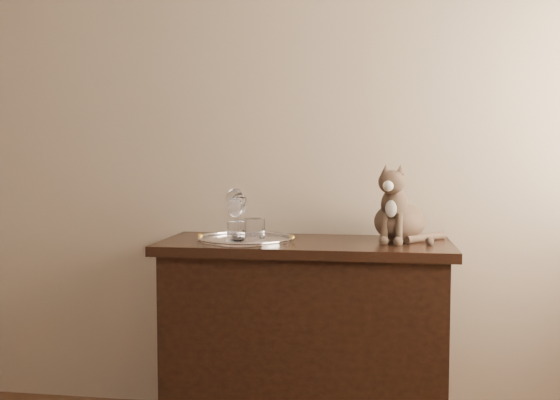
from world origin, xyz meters
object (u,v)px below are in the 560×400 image
(wine_glass_b, at_px, (240,215))
(wine_glass_d, at_px, (235,218))
(cat, at_px, (400,202))
(sideboard, at_px, (305,342))
(wine_glass_a, at_px, (235,213))
(tray, at_px, (246,240))
(tumbler_a, at_px, (254,230))
(tumbler_b, at_px, (236,232))

(wine_glass_b, relative_size, wine_glass_d, 1.07)
(wine_glass_b, height_order, cat, cat)
(sideboard, relative_size, wine_glass_d, 6.92)
(wine_glass_a, xyz_separation_m, wine_glass_b, (0.02, 0.00, -0.01))
(wine_glass_b, bearing_deg, tray, -59.67)
(wine_glass_a, xyz_separation_m, wine_glass_d, (0.02, -0.08, -0.02))
(tumbler_a, height_order, cat, cat)
(sideboard, distance_m, tumbler_a, 0.53)
(wine_glass_a, distance_m, tumbler_a, 0.20)
(wine_glass_d, bearing_deg, tumbler_a, -38.75)
(tray, relative_size, wine_glass_a, 1.92)
(sideboard, xyz_separation_m, tray, (-0.24, -0.03, 0.43))
(tumbler_b, xyz_separation_m, cat, (0.65, 0.20, 0.11))
(tumbler_a, relative_size, tumbler_b, 1.12)
(sideboard, height_order, wine_glass_d, wine_glass_d)
(tumbler_b, distance_m, cat, 0.69)
(tray, bearing_deg, tumbler_b, -100.46)
(sideboard, relative_size, wine_glass_a, 5.76)
(wine_glass_b, xyz_separation_m, wine_glass_d, (-0.00, -0.08, -0.01))
(wine_glass_a, bearing_deg, sideboard, -6.91)
(tumbler_b, bearing_deg, cat, 17.16)
(wine_glass_d, xyz_separation_m, tumbler_a, (0.10, -0.08, -0.04))
(wine_glass_d, relative_size, cat, 0.54)
(wine_glass_d, height_order, tumbler_a, wine_glass_d)
(wine_glass_a, height_order, wine_glass_b, wine_glass_a)
(wine_glass_b, xyz_separation_m, tumbler_a, (0.09, -0.15, -0.05))
(wine_glass_a, height_order, tumbler_b, wine_glass_a)
(sideboard, height_order, tray, tray)
(sideboard, bearing_deg, tumbler_a, -148.80)
(wine_glass_d, height_order, tumbler_b, wine_glass_d)
(tumbler_a, relative_size, cat, 0.30)
(wine_glass_b, distance_m, wine_glass_d, 0.08)
(sideboard, height_order, wine_glass_b, wine_glass_b)
(wine_glass_d, distance_m, cat, 0.69)
(wine_glass_b, bearing_deg, wine_glass_d, -92.47)
(tumbler_b, bearing_deg, wine_glass_a, 104.86)
(tray, height_order, tumbler_b, tumbler_b)
(wine_glass_a, height_order, tumbler_a, wine_glass_a)
(tray, height_order, wine_glass_a, wine_glass_a)
(tray, bearing_deg, sideboard, 6.98)
(wine_glass_d, relative_size, tumbler_b, 2.04)
(wine_glass_b, relative_size, tumbler_b, 2.19)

